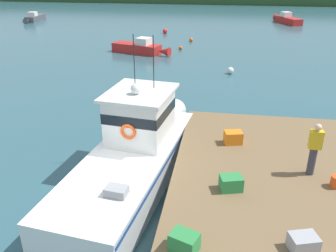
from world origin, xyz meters
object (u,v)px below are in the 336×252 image
object	(u,v)px
crate_single_by_cleat	(233,137)
crate_stack_mid_dock	(231,183)
main_fishing_boat	(135,152)
mooring_buoy_inshore	(230,71)
moored_boat_near_channel	(34,18)
mooring_buoy_outer	(165,31)
crate_stack_near_edge	(303,243)
deckhand_by_the_boat	(314,148)
mooring_buoy_spare_mooring	(181,48)
mooring_buoy_channel_marker	(191,40)
bait_bucket	(336,182)
moored_boat_far_left	(140,48)
moored_boat_far_right	(287,19)
crate_single_far	(184,242)

from	to	relation	value
crate_single_by_cleat	crate_stack_mid_dock	xyz separation A→B (m)	(-0.08, -2.86, -0.01)
main_fishing_boat	mooring_buoy_inshore	distance (m)	14.03
moored_boat_near_channel	mooring_buoy_outer	xyz separation A→B (m)	(18.14, -6.05, -0.16)
crate_single_by_cleat	crate_stack_near_edge	bearing A→B (deg)	-73.18
main_fishing_boat	crate_stack_near_edge	world-z (taller)	main_fishing_boat
deckhand_by_the_boat	mooring_buoy_spare_mooring	xyz separation A→B (m)	(-6.58, 21.23, -1.89)
deckhand_by_the_boat	mooring_buoy_spare_mooring	bearing A→B (deg)	107.23
mooring_buoy_spare_mooring	mooring_buoy_channel_marker	size ratio (longest dim) A/B	0.91
moored_boat_near_channel	mooring_buoy_channel_marker	bearing A→B (deg)	-24.89
deckhand_by_the_boat	mooring_buoy_inshore	xyz separation A→B (m)	(-2.29, 14.45, -1.83)
bait_bucket	mooring_buoy_inshore	bearing A→B (deg)	100.80
moored_boat_near_channel	mooring_buoy_inshore	xyz separation A→B (m)	(25.06, -20.32, -0.18)
main_fishing_boat	deckhand_by_the_boat	world-z (taller)	main_fishing_boat
moored_boat_far_left	deckhand_by_the_boat	bearing A→B (deg)	-63.34
mooring_buoy_inshore	mooring_buoy_outer	size ratio (longest dim) A/B	0.91
crate_single_by_cleat	moored_boat_far_left	size ratio (longest dim) A/B	0.11
moored_boat_far_right	mooring_buoy_channel_marker	distance (m)	17.00
moored_boat_far_left	moored_boat_near_channel	bearing A→B (deg)	138.91
crate_single_far	mooring_buoy_inshore	xyz separation A→B (m)	(1.06, 18.15, -1.19)
deckhand_by_the_boat	mooring_buoy_outer	distance (m)	30.21
main_fishing_boat	moored_boat_far_right	world-z (taller)	main_fishing_boat
crate_single_by_cleat	moored_boat_near_channel	size ratio (longest dim) A/B	0.13
moored_boat_far_right	moored_boat_near_channel	size ratio (longest dim) A/B	1.10
crate_stack_mid_dock	moored_boat_far_right	size ratio (longest dim) A/B	0.12
crate_single_far	crate_stack_mid_dock	xyz separation A→B (m)	(1.01, 2.50, -0.01)
main_fishing_boat	deckhand_by_the_boat	xyz separation A→B (m)	(5.59, -0.84, 1.05)
moored_boat_far_right	mooring_buoy_outer	world-z (taller)	moored_boat_far_right
crate_stack_near_edge	crate_stack_mid_dock	bearing A→B (deg)	127.08
mooring_buoy_spare_mooring	crate_single_by_cleat	bearing A→B (deg)	-77.56
moored_boat_near_channel	mooring_buoy_spare_mooring	bearing A→B (deg)	-33.10
mooring_buoy_channel_marker	crate_single_far	bearing A→B (deg)	-84.64
deckhand_by_the_boat	crate_single_far	bearing A→B (deg)	-132.11
crate_stack_near_edge	moored_boat_far_left	world-z (taller)	crate_stack_near_edge
main_fishing_boat	bait_bucket	world-z (taller)	main_fishing_boat
moored_boat_near_channel	moored_boat_far_right	bearing A→B (deg)	5.96
mooring_buoy_inshore	deckhand_by_the_boat	bearing A→B (deg)	-81.01
crate_single_far	mooring_buoy_channel_marker	xyz separation A→B (m)	(-2.68, 28.58, -1.24)
mooring_buoy_inshore	mooring_buoy_channel_marker	bearing A→B (deg)	109.75
crate_stack_mid_dock	deckhand_by_the_boat	bearing A→B (deg)	27.15
deckhand_by_the_boat	mooring_buoy_channel_marker	bearing A→B (deg)	103.62
crate_stack_near_edge	mooring_buoy_inshore	distance (m)	17.82
crate_stack_mid_dock	mooring_buoy_inshore	distance (m)	15.69
crate_stack_near_edge	moored_boat_far_left	size ratio (longest dim) A/B	0.11
crate_single_far	moored_boat_near_channel	xyz separation A→B (m)	(-24.00, 38.47, -1.01)
main_fishing_boat	bait_bucket	size ratio (longest dim) A/B	29.27
moored_boat_far_left	mooring_buoy_outer	world-z (taller)	moored_boat_far_left
crate_single_far	mooring_buoy_inshore	world-z (taller)	crate_single_far
bait_bucket	moored_boat_near_channel	xyz separation A→B (m)	(-27.94, 35.37, -0.96)
main_fishing_boat	moored_boat_far_left	bearing A→B (deg)	102.61
mooring_buoy_spare_mooring	mooring_buoy_channel_marker	bearing A→B (deg)	81.35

